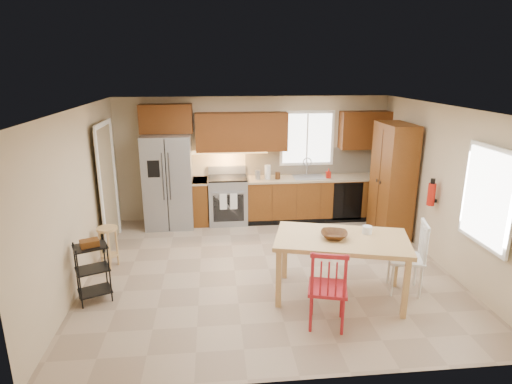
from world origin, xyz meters
The scene contains 33 objects.
floor centered at (0.00, 0.00, 0.00)m, with size 5.50×5.50×0.00m, color tan.
ceiling centered at (0.00, 0.00, 2.50)m, with size 5.50×5.00×0.02m, color silver.
wall_back centered at (0.00, 2.50, 1.25)m, with size 5.50×0.02×2.50m, color #CCB793.
wall_front centered at (0.00, -2.50, 1.25)m, with size 5.50×0.02×2.50m, color #CCB793.
wall_left centered at (-2.75, 0.00, 1.25)m, with size 0.02×5.00×2.50m, color #CCB793.
wall_right centered at (2.75, 0.00, 1.25)m, with size 0.02×5.00×2.50m, color #CCB793.
refrigerator centered at (-1.70, 2.12, 0.91)m, with size 0.92×0.75×1.82m, color gray.
range_stove centered at (-0.55, 2.19, 0.46)m, with size 0.76×0.63×0.92m, color gray.
base_cabinet_narrow centered at (-1.10, 2.20, 0.45)m, with size 0.30×0.60×0.90m, color #623612.
base_cabinet_run centered at (1.29, 2.20, 0.45)m, with size 2.92×0.60×0.90m, color #623612.
dishwasher centered at (1.85, 1.91, 0.45)m, with size 0.60×0.02×0.78m, color black.
backsplash centered at (1.29, 2.48, 1.18)m, with size 2.92×0.03×0.55m, color beige.
upper_over_fridge centered at (-1.70, 2.33, 2.10)m, with size 1.00×0.35×0.55m, color #582B0E.
upper_left_block centered at (-0.25, 2.33, 1.83)m, with size 1.80×0.35×0.75m, color #582B0E.
upper_right_block centered at (2.25, 2.33, 1.83)m, with size 1.00×0.35×0.75m, color #582B0E.
window_back centered at (1.10, 2.48, 1.65)m, with size 1.12×0.04×1.12m, color white.
sink centered at (1.10, 2.20, 0.86)m, with size 0.62×0.46×0.16m, color gray.
undercab_glow centered at (-0.55, 2.30, 1.43)m, with size 1.60×0.30×0.01m, color #FFBF66.
soap_bottle centered at (1.48, 2.10, 1.00)m, with size 0.09×0.09×0.19m, color #AF170C.
paper_towel centered at (0.25, 2.15, 1.04)m, with size 0.12×0.12×0.28m, color silver.
canister_steel centered at (0.05, 2.15, 0.99)m, with size 0.11×0.11×0.18m, color gray.
canister_wood centered at (0.45, 2.12, 0.97)m, with size 0.10×0.10×0.14m, color #4B2E14.
pantry centered at (2.43, 1.20, 1.05)m, with size 0.50×0.95×2.10m, color #623612.
fire_extinguisher centered at (2.63, 0.15, 1.10)m, with size 0.12×0.12×0.36m, color #AF170C.
window_right centered at (2.68, -1.15, 1.45)m, with size 0.04×1.02×1.32m, color white.
doorway centered at (-2.67, 1.30, 1.05)m, with size 0.04×0.95×2.10m, color #8C7A59.
dining_table centered at (0.86, -0.91, 0.43)m, with size 1.75×0.98×0.85m, color tan, non-canonical shape.
chair_red centered at (0.51, -1.56, 0.51)m, with size 0.48×0.48×1.03m, color #A31921, non-canonical shape.
chair_white centered at (1.81, -0.86, 0.51)m, with size 0.48×0.48×1.03m, color silver, non-canonical shape.
table_bowl centered at (0.75, -0.91, 0.86)m, with size 0.35×0.35×0.09m, color #4B2E14.
table_jar centered at (1.24, -0.80, 0.90)m, with size 0.14×0.14×0.17m, color silver.
bar_stool centered at (-2.50, 0.36, 0.33)m, with size 0.32×0.32×0.65m, color tan, non-canonical shape.
utility_cart centered at (-2.47, -0.69, 0.42)m, with size 0.42×0.32×0.83m, color black, non-canonical shape.
Camera 1 is at (-0.82, -6.06, 3.06)m, focal length 30.00 mm.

